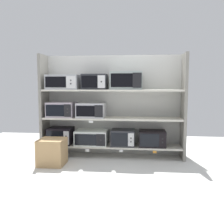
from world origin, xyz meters
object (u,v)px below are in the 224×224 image
microwave_4 (62,109)px  shipping_carton (52,152)px  microwave_2 (123,137)px  microwave_8 (126,80)px  microwave_5 (91,110)px  microwave_0 (61,136)px  microwave_6 (63,82)px  microwave_1 (92,137)px  microwave_7 (95,82)px  microwave_3 (152,138)px

microwave_4 → shipping_carton: bearing=-89.4°
microwave_2 → microwave_8: (0.05, 0.00, 1.03)m
microwave_5 → shipping_carton: size_ratio=1.17×
microwave_0 → microwave_6: bearing=0.3°
microwave_2 → microwave_5: microwave_5 is taller
microwave_2 → microwave_1: bearing=180.0°
microwave_0 → microwave_6: 0.99m
shipping_carton → microwave_0: bearing=93.1°
microwave_6 → microwave_1: bearing=-0.0°
microwave_7 → shipping_carton: microwave_7 is taller
microwave_6 → shipping_carton: size_ratio=1.35×
microwave_3 → microwave_4: microwave_4 is taller
microwave_1 → microwave_8: 1.21m
microwave_2 → microwave_6: 1.48m
microwave_0 → microwave_2: bearing=-0.0°
microwave_3 → microwave_8: size_ratio=0.84×
microwave_3 → microwave_6: 1.90m
microwave_3 → microwave_8: (-0.47, 0.00, 1.03)m
microwave_8 → microwave_3: bearing=-0.0°
microwave_1 → microwave_7: (0.06, 0.00, 1.02)m
microwave_2 → microwave_7: bearing=180.0°
microwave_1 → microwave_2: microwave_2 is taller
microwave_0 → microwave_3: size_ratio=0.92×
microwave_0 → shipping_carton: size_ratio=1.01×
microwave_0 → microwave_7: bearing=0.0°
microwave_4 → microwave_3: bearing=-0.0°
microwave_2 → microwave_3: microwave_2 is taller
microwave_0 → microwave_8: microwave_8 is taller
microwave_2 → microwave_8: 1.03m
microwave_3 → microwave_6: bearing=180.0°
microwave_8 → shipping_carton: 1.76m
microwave_0 → microwave_2: microwave_0 is taller
microwave_6 → microwave_7: microwave_7 is taller
microwave_7 → microwave_8: bearing=0.0°
microwave_2 → microwave_4: size_ratio=0.87×
microwave_0 → microwave_5: size_ratio=0.86×
microwave_2 → microwave_5: bearing=180.0°
shipping_carton → microwave_6: bearing=86.0°
microwave_4 → microwave_6: microwave_6 is taller
microwave_4 → microwave_1: bearing=-0.0°
microwave_5 → shipping_carton: 1.02m
microwave_3 → microwave_5: bearing=180.0°
shipping_carton → microwave_5: bearing=46.6°
microwave_7 → microwave_8: 0.57m
microwave_7 → microwave_5: bearing=179.9°
microwave_4 → microwave_5: size_ratio=0.97×
microwave_1 → microwave_2: 0.58m
microwave_8 → shipping_carton: microwave_8 is taller
microwave_7 → shipping_carton: size_ratio=1.03×
microwave_4 → microwave_8: size_ratio=0.86×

